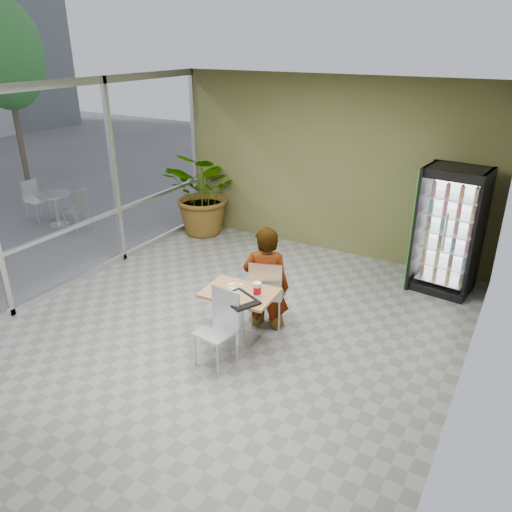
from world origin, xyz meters
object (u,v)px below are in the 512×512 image
object	(u,v)px
chair_near	(221,321)
seated_woman	(266,287)
dining_table	(240,306)
soda_cup	(257,290)
cafeteria_tray	(239,299)
chair_far	(266,289)
beverage_fridge	(449,231)
potted_plant	(205,193)

from	to	relation	value
chair_near	seated_woman	world-z (taller)	seated_woman
dining_table	soda_cup	world-z (taller)	soda_cup
dining_table	soda_cup	bearing A→B (deg)	1.98
chair_near	cafeteria_tray	bearing A→B (deg)	76.78
chair_far	beverage_fridge	world-z (taller)	beverage_fridge
chair_near	beverage_fridge	world-z (taller)	beverage_fridge
soda_cup	potted_plant	xyz separation A→B (m)	(-2.97, 3.08, 0.03)
chair_far	cafeteria_tray	distance (m)	0.73
soda_cup	potted_plant	bearing A→B (deg)	133.97
chair_far	cafeteria_tray	world-z (taller)	chair_far
cafeteria_tray	beverage_fridge	xyz separation A→B (m)	(1.90, 3.14, 0.24)
dining_table	chair_far	bearing A→B (deg)	75.90
chair_far	seated_woman	distance (m)	0.06
chair_near	seated_woman	xyz separation A→B (m)	(0.07, 1.03, 0.02)
chair_far	seated_woman	bearing A→B (deg)	-74.73
chair_near	potted_plant	bearing A→B (deg)	134.02
chair_near	potted_plant	world-z (taller)	potted_plant
dining_table	potted_plant	size ratio (longest dim) A/B	0.56
cafeteria_tray	beverage_fridge	world-z (taller)	beverage_fridge
chair_far	potted_plant	world-z (taller)	potted_plant
seated_woman	soda_cup	distance (m)	0.62
soda_cup	cafeteria_tray	bearing A→B (deg)	-122.44
chair_near	beverage_fridge	bearing A→B (deg)	66.25
chair_far	beverage_fridge	bearing A→B (deg)	-146.77
chair_near	dining_table	bearing A→B (deg)	99.07
seated_woman	cafeteria_tray	world-z (taller)	seated_woman
cafeteria_tray	potted_plant	size ratio (longest dim) A/B	0.28
cafeteria_tray	potted_plant	world-z (taller)	potted_plant
chair_near	cafeteria_tray	xyz separation A→B (m)	(0.10, 0.27, 0.20)
cafeteria_tray	chair_near	bearing A→B (deg)	-109.80
dining_table	potted_plant	bearing A→B (deg)	131.29
beverage_fridge	soda_cup	bearing A→B (deg)	-114.10
dining_table	chair_far	world-z (taller)	chair_far
potted_plant	soda_cup	bearing A→B (deg)	-46.03
soda_cup	chair_far	bearing A→B (deg)	105.31
dining_table	beverage_fridge	size ratio (longest dim) A/B	0.49
dining_table	seated_woman	world-z (taller)	seated_woman
soda_cup	potted_plant	world-z (taller)	potted_plant
chair_near	soda_cup	size ratio (longest dim) A/B	5.16
dining_table	soda_cup	xyz separation A→B (m)	(0.26, 0.01, 0.31)
soda_cup	beverage_fridge	xyz separation A→B (m)	(1.76, 2.92, 0.16)
seated_woman	beverage_fridge	bearing A→B (deg)	-147.86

